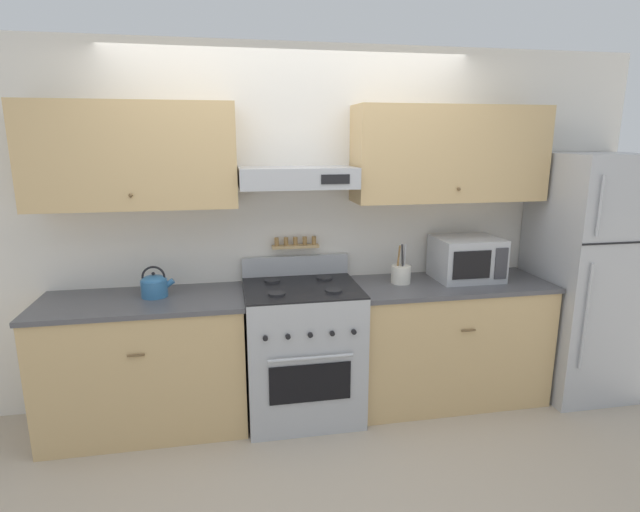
# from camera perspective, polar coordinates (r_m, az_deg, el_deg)

# --- Properties ---
(ground_plane) EXTENTS (16.00, 16.00, 0.00)m
(ground_plane) POSITION_cam_1_polar(r_m,az_deg,el_deg) (3.52, -1.19, -19.68)
(ground_plane) COLOR #B2A38E
(wall_back) EXTENTS (5.20, 0.46, 2.55)m
(wall_back) POSITION_cam_1_polar(r_m,az_deg,el_deg) (3.57, -2.57, 6.09)
(wall_back) COLOR silver
(wall_back) RESTS_ON ground_plane
(counter_left) EXTENTS (1.32, 0.64, 0.90)m
(counter_left) POSITION_cam_1_polar(r_m,az_deg,el_deg) (3.60, -19.25, -11.51)
(counter_left) COLOR tan
(counter_left) RESTS_ON ground_plane
(counter_right) EXTENTS (1.41, 0.64, 0.90)m
(counter_right) POSITION_cam_1_polar(r_m,az_deg,el_deg) (3.88, 14.30, -9.27)
(counter_right) COLOR tan
(counter_right) RESTS_ON ground_plane
(stove_range) EXTENTS (0.78, 0.69, 1.08)m
(stove_range) POSITION_cam_1_polar(r_m,az_deg,el_deg) (3.55, -2.03, -10.69)
(stove_range) COLOR #ADAFB5
(stove_range) RESTS_ON ground_plane
(refrigerator) EXTENTS (0.73, 0.72, 1.81)m
(refrigerator) POSITION_cam_1_polar(r_m,az_deg,el_deg) (4.27, 28.28, -2.00)
(refrigerator) COLOR #ADAFB5
(refrigerator) RESTS_ON ground_plane
(tea_kettle) EXTENTS (0.22, 0.17, 0.21)m
(tea_kettle) POSITION_cam_1_polar(r_m,az_deg,el_deg) (3.44, -18.40, -3.16)
(tea_kettle) COLOR teal
(tea_kettle) RESTS_ON counter_left
(microwave) EXTENTS (0.46, 0.39, 0.31)m
(microwave) POSITION_cam_1_polar(r_m,az_deg,el_deg) (3.82, 16.40, -0.26)
(microwave) COLOR #ADAFB5
(microwave) RESTS_ON counter_right
(utensil_crock) EXTENTS (0.14, 0.14, 0.28)m
(utensil_crock) POSITION_cam_1_polar(r_m,az_deg,el_deg) (3.62, 9.23, -2.01)
(utensil_crock) COLOR silver
(utensil_crock) RESTS_ON counter_right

